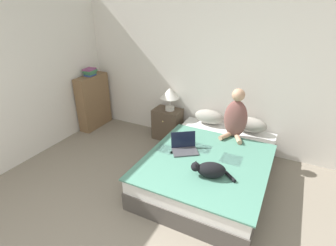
# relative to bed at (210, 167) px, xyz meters

# --- Properties ---
(wall_back) EXTENTS (6.07, 0.05, 2.55)m
(wall_back) POSITION_rel_bed_xyz_m (-0.24, 1.11, 1.05)
(wall_back) COLOR silver
(wall_back) RESTS_ON ground_plane
(wall_side) EXTENTS (0.05, 4.27, 2.55)m
(wall_side) POSITION_rel_bed_xyz_m (-2.81, -0.55, 1.05)
(wall_side) COLOR silver
(wall_side) RESTS_ON ground_plane
(bed) EXTENTS (1.55, 2.08, 0.45)m
(bed) POSITION_rel_bed_xyz_m (0.00, 0.00, 0.00)
(bed) COLOR #4C4742
(bed) RESTS_ON ground_plane
(pillow_near) EXTENTS (0.49, 0.24, 0.24)m
(pillow_near) POSITION_rel_bed_xyz_m (-0.34, 0.90, 0.35)
(pillow_near) COLOR gray
(pillow_near) RESTS_ON bed
(pillow_far) EXTENTS (0.49, 0.24, 0.24)m
(pillow_far) POSITION_rel_bed_xyz_m (0.34, 0.90, 0.35)
(pillow_far) COLOR gray
(pillow_far) RESTS_ON bed
(person_sitting) EXTENTS (0.35, 0.34, 0.76)m
(person_sitting) POSITION_rel_bed_xyz_m (0.15, 0.63, 0.56)
(person_sitting) COLOR brown
(person_sitting) RESTS_ON bed
(cat_tabby) EXTENTS (0.53, 0.29, 0.19)m
(cat_tabby) POSITION_rel_bed_xyz_m (0.15, -0.50, 0.32)
(cat_tabby) COLOR black
(cat_tabby) RESTS_ON bed
(laptop_open) EXTENTS (0.44, 0.42, 0.24)m
(laptop_open) POSITION_rel_bed_xyz_m (-0.35, -0.10, 0.28)
(laptop_open) COLOR #424247
(laptop_open) RESTS_ON bed
(nightstand) EXTENTS (0.49, 0.37, 0.56)m
(nightstand) POSITION_rel_bed_xyz_m (-1.11, 0.87, 0.06)
(nightstand) COLOR brown
(nightstand) RESTS_ON ground_plane
(table_lamp) EXTENTS (0.34, 0.34, 0.40)m
(table_lamp) POSITION_rel_bed_xyz_m (-1.06, 0.87, 0.63)
(table_lamp) COLOR beige
(table_lamp) RESTS_ON nightstand
(bookshelf) EXTENTS (0.23, 0.71, 1.04)m
(bookshelf) POSITION_rel_bed_xyz_m (-2.64, 0.67, 0.30)
(bookshelf) COLOR brown
(bookshelf) RESTS_ON ground_plane
(book_stack_top) EXTENTS (0.20, 0.25, 0.14)m
(book_stack_top) POSITION_rel_bed_xyz_m (-2.64, 0.67, 0.89)
(book_stack_top) COLOR #334C8E
(book_stack_top) RESTS_ON bookshelf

